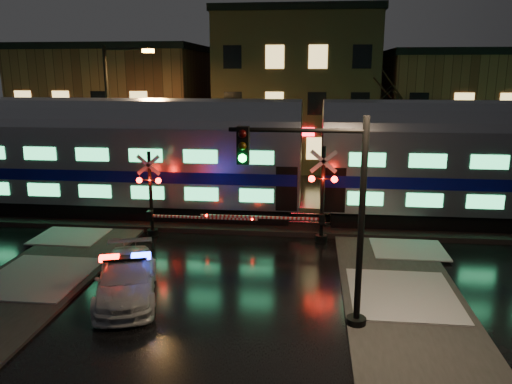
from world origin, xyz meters
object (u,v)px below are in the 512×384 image
Objects in this scene: streetlight at (113,112)px; crossing_signal_left at (158,203)px; police_car at (127,278)px; traffic_light at (326,219)px; crossing_signal_right at (314,204)px.

crossing_signal_left is at bearing -55.72° from streetlight.
crossing_signal_left is at bearing 80.75° from police_car.
streetlight reaches higher than traffic_light.
streetlight is at bearing 95.84° from police_car.
police_car is 0.57× the size of streetlight.
traffic_light is at bearing -27.29° from police_car.
crossing_signal_left is (-7.05, -0.01, -0.16)m from crossing_signal_right.
traffic_light is 0.71× the size of streetlight.
streetlight is (-11.92, 14.22, 1.77)m from traffic_light.
traffic_light is 18.64m from streetlight.
crossing_signal_right is 13.81m from streetlight.
crossing_signal_right reaches higher than police_car.
traffic_light is (6.53, -1.22, 2.65)m from police_car.
traffic_light is at bearing -50.04° from streetlight.
crossing_signal_right reaches higher than crossing_signal_left.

